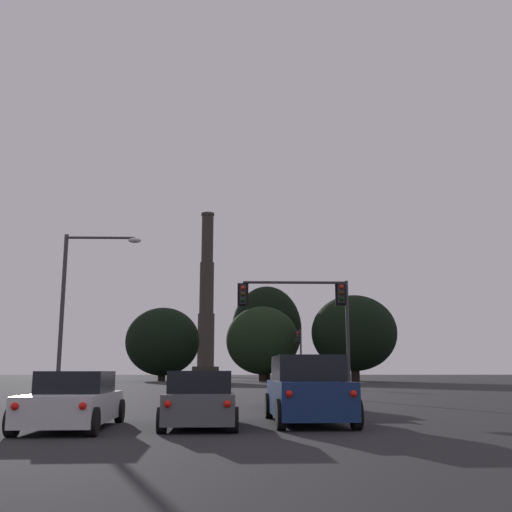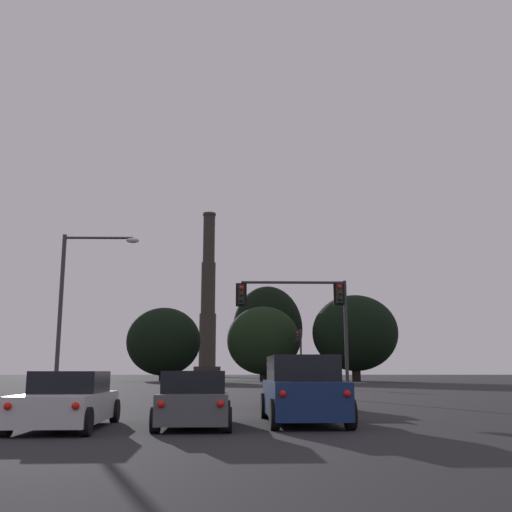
# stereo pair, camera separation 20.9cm
# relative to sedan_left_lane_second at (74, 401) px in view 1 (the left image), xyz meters

# --- Properties ---
(sedan_left_lane_second) EXTENTS (2.16, 4.77, 1.43)m
(sedan_left_lane_second) POSITION_rel_sedan_left_lane_second_xyz_m (0.00, 0.00, 0.00)
(sedan_left_lane_second) COLOR silver
(sedan_left_lane_second) RESTS_ON ground_plane
(suv_right_lane_second) EXTENTS (2.23, 4.95, 1.86)m
(suv_right_lane_second) POSITION_rel_sedan_left_lane_second_xyz_m (6.12, 1.37, 0.23)
(suv_right_lane_second) COLOR navy
(suv_right_lane_second) RESTS_ON ground_plane
(hatchback_center_lane_second) EXTENTS (2.02, 4.15, 1.44)m
(hatchback_center_lane_second) POSITION_rel_sedan_left_lane_second_xyz_m (3.20, 0.28, -0.00)
(hatchback_center_lane_second) COLOR #4C4F54
(hatchback_center_lane_second) RESTS_ON ground_plane
(pickup_truck_right_lane_front) EXTENTS (2.26, 5.53, 1.82)m
(pickup_truck_right_lane_front) POSITION_rel_sedan_left_lane_second_xyz_m (6.62, 8.15, 0.14)
(pickup_truck_right_lane_front) COLOR maroon
(pickup_truck_right_lane_front) RESTS_ON ground_plane
(traffic_light_far_right) EXTENTS (0.78, 0.50, 5.40)m
(traffic_light_far_right) POSITION_rel_sedan_left_lane_second_xyz_m (9.86, 41.43, 2.89)
(traffic_light_far_right) COLOR #2D2D30
(traffic_light_far_right) RESTS_ON ground_plane
(traffic_light_overhead_right) EXTENTS (5.97, 0.50, 6.16)m
(traffic_light_overhead_right) POSITION_rel_sedan_left_lane_second_xyz_m (7.93, 15.49, 4.06)
(traffic_light_overhead_right) COLOR #2D2D30
(traffic_light_overhead_right) RESTS_ON ground_plane
(street_lamp) EXTENTS (3.75, 0.36, 8.02)m
(street_lamp) POSITION_rel_sedan_left_lane_second_xyz_m (-3.66, 13.01, 4.35)
(street_lamp) COLOR #38383A
(street_lamp) RESTS_ON ground_plane
(smokestack) EXTENTS (7.77, 7.77, 48.28)m
(smokestack) POSITION_rel_sedan_left_lane_second_xyz_m (-5.67, 158.74, 18.28)
(smokestack) COLOR #2B2722
(smokestack) RESTS_ON ground_plane
(treeline_far_left) EXTENTS (11.05, 9.95, 14.83)m
(treeline_far_left) POSITION_rel_sedan_left_lane_second_xyz_m (8.42, 79.09, 7.30)
(treeline_far_left) COLOR black
(treeline_far_left) RESTS_ON ground_plane
(treeline_center_right) EXTENTS (12.54, 11.29, 12.60)m
(treeline_center_right) POSITION_rel_sedan_left_lane_second_xyz_m (21.00, 72.29, 6.37)
(treeline_center_right) COLOR black
(treeline_center_right) RESTS_ON ground_plane
(treeline_far_right) EXTENTS (11.49, 10.34, 11.34)m
(treeline_far_right) POSITION_rel_sedan_left_lane_second_xyz_m (-7.85, 78.58, 5.40)
(treeline_far_right) COLOR black
(treeline_far_right) RESTS_ON ground_plane
(treeline_center_left) EXTENTS (10.94, 9.84, 11.17)m
(treeline_center_left) POSITION_rel_sedan_left_lane_second_xyz_m (7.58, 74.98, 5.41)
(treeline_center_left) COLOR black
(treeline_center_left) RESTS_ON ground_plane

